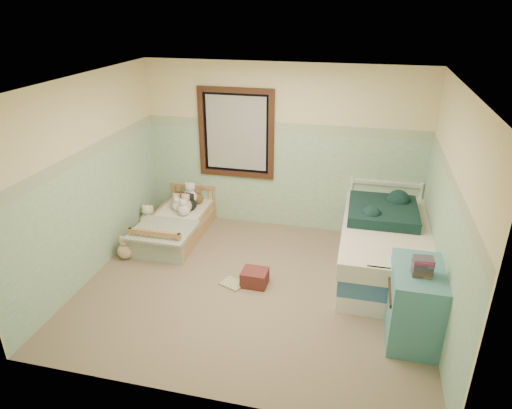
% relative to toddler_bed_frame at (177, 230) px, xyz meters
% --- Properties ---
extents(floor, '(4.20, 3.60, 0.02)m').
position_rel_toddler_bed_frame_xyz_m(floor, '(1.45, -1.05, -0.11)').
color(floor, '#7A6551').
rests_on(floor, ground).
extents(ceiling, '(4.20, 3.60, 0.02)m').
position_rel_toddler_bed_frame_xyz_m(ceiling, '(1.45, -1.05, 2.41)').
color(ceiling, white).
rests_on(ceiling, wall_back).
extents(wall_back, '(4.20, 0.04, 2.50)m').
position_rel_toddler_bed_frame_xyz_m(wall_back, '(1.45, 0.75, 1.15)').
color(wall_back, beige).
rests_on(wall_back, floor).
extents(wall_front, '(4.20, 0.04, 2.50)m').
position_rel_toddler_bed_frame_xyz_m(wall_front, '(1.45, -2.85, 1.15)').
color(wall_front, beige).
rests_on(wall_front, floor).
extents(wall_left, '(0.04, 3.60, 2.50)m').
position_rel_toddler_bed_frame_xyz_m(wall_left, '(-0.65, -1.05, 1.15)').
color(wall_left, beige).
rests_on(wall_left, floor).
extents(wall_right, '(0.04, 3.60, 2.50)m').
position_rel_toddler_bed_frame_xyz_m(wall_right, '(3.55, -1.05, 1.15)').
color(wall_right, beige).
rests_on(wall_right, floor).
extents(wainscot_mint, '(4.20, 0.01, 1.50)m').
position_rel_toddler_bed_frame_xyz_m(wainscot_mint, '(1.45, 0.74, 0.65)').
color(wainscot_mint, '#7BAC7D').
rests_on(wainscot_mint, floor).
extents(border_strip, '(4.20, 0.01, 0.15)m').
position_rel_toddler_bed_frame_xyz_m(border_strip, '(1.45, 0.74, 1.48)').
color(border_strip, '#4F7153').
rests_on(border_strip, wall_back).
extents(window_frame, '(1.16, 0.06, 1.36)m').
position_rel_toddler_bed_frame_xyz_m(window_frame, '(0.75, 0.71, 1.35)').
color(window_frame, black).
rests_on(window_frame, wall_back).
extents(window_blinds, '(0.92, 0.01, 1.12)m').
position_rel_toddler_bed_frame_xyz_m(window_blinds, '(0.75, 0.72, 1.35)').
color(window_blinds, beige).
rests_on(window_blinds, window_frame).
extents(toddler_bed_frame, '(0.77, 1.53, 0.20)m').
position_rel_toddler_bed_frame_xyz_m(toddler_bed_frame, '(0.00, 0.00, 0.00)').
color(toddler_bed_frame, olive).
rests_on(toddler_bed_frame, floor).
extents(toddler_mattress, '(0.70, 1.47, 0.12)m').
position_rel_toddler_bed_frame_xyz_m(toddler_mattress, '(0.00, 0.00, 0.16)').
color(toddler_mattress, silver).
rests_on(toddler_mattress, toddler_bed_frame).
extents(patchwork_quilt, '(0.83, 0.77, 0.03)m').
position_rel_toddler_bed_frame_xyz_m(patchwork_quilt, '(0.00, -0.48, 0.23)').
color(patchwork_quilt, '#748DB0').
rests_on(patchwork_quilt, toddler_mattress).
extents(plush_bed_brown, '(0.19, 0.19, 0.19)m').
position_rel_toddler_bed_frame_xyz_m(plush_bed_brown, '(-0.15, 0.50, 0.32)').
color(plush_bed_brown, brown).
rests_on(plush_bed_brown, toddler_mattress).
extents(plush_bed_white, '(0.24, 0.24, 0.24)m').
position_rel_toddler_bed_frame_xyz_m(plush_bed_white, '(0.05, 0.50, 0.34)').
color(plush_bed_white, white).
rests_on(plush_bed_white, toddler_mattress).
extents(plush_bed_tan, '(0.17, 0.17, 0.17)m').
position_rel_toddler_bed_frame_xyz_m(plush_bed_tan, '(-0.10, 0.28, 0.31)').
color(plush_bed_tan, '#D1AF8A').
rests_on(plush_bed_tan, toddler_mattress).
extents(plush_bed_dark, '(0.19, 0.19, 0.19)m').
position_rel_toddler_bed_frame_xyz_m(plush_bed_dark, '(0.13, 0.28, 0.31)').
color(plush_bed_dark, black).
rests_on(plush_bed_dark, toddler_mattress).
extents(plush_floor_cream, '(0.28, 0.28, 0.28)m').
position_rel_toddler_bed_frame_xyz_m(plush_floor_cream, '(-0.50, 0.08, 0.04)').
color(plush_floor_cream, '#F3E1C4').
rests_on(plush_floor_cream, floor).
extents(plush_floor_tan, '(0.23, 0.23, 0.23)m').
position_rel_toddler_bed_frame_xyz_m(plush_floor_tan, '(-0.43, -0.78, 0.02)').
color(plush_floor_tan, '#D1AF8A').
rests_on(plush_floor_tan, floor).
extents(twin_bed_frame, '(1.04, 2.08, 0.22)m').
position_rel_toddler_bed_frame_xyz_m(twin_bed_frame, '(3.00, -0.30, 0.01)').
color(twin_bed_frame, white).
rests_on(twin_bed_frame, floor).
extents(twin_boxspring, '(1.04, 2.08, 0.22)m').
position_rel_toddler_bed_frame_xyz_m(twin_boxspring, '(3.00, -0.30, 0.23)').
color(twin_boxspring, navy).
rests_on(twin_boxspring, twin_bed_frame).
extents(twin_mattress, '(1.08, 2.13, 0.22)m').
position_rel_toddler_bed_frame_xyz_m(twin_mattress, '(3.00, -0.30, 0.45)').
color(twin_mattress, silver).
rests_on(twin_mattress, twin_boxspring).
extents(teal_blanket, '(0.90, 0.95, 0.14)m').
position_rel_toddler_bed_frame_xyz_m(teal_blanket, '(2.95, 0.00, 0.63)').
color(teal_blanket, black).
rests_on(teal_blanket, twin_mattress).
extents(dresser, '(0.51, 0.82, 0.82)m').
position_rel_toddler_bed_frame_xyz_m(dresser, '(3.28, -1.54, 0.31)').
color(dresser, teal).
rests_on(dresser, floor).
extents(book_stack, '(0.20, 0.16, 0.19)m').
position_rel_toddler_bed_frame_xyz_m(book_stack, '(3.28, -1.63, 0.81)').
color(book_stack, '#4A2C27').
rests_on(book_stack, dresser).
extents(red_pillow, '(0.32, 0.28, 0.20)m').
position_rel_toddler_bed_frame_xyz_m(red_pillow, '(1.45, -0.99, 0.00)').
color(red_pillow, maroon).
rests_on(red_pillow, floor).
extents(floor_book, '(0.34, 0.30, 0.03)m').
position_rel_toddler_bed_frame_xyz_m(floor_book, '(1.18, -1.07, -0.09)').
color(floor_book, yellow).
rests_on(floor_book, floor).
extents(extra_plush_0, '(0.20, 0.20, 0.20)m').
position_rel_toddler_bed_frame_xyz_m(extra_plush_0, '(0.08, 0.21, 0.32)').
color(extra_plush_0, '#D1AF8A').
rests_on(extra_plush_0, toddler_mattress).
extents(extra_plush_1, '(0.18, 0.18, 0.18)m').
position_rel_toddler_bed_frame_xyz_m(extra_plush_1, '(0.15, 0.54, 0.31)').
color(extra_plush_1, brown).
rests_on(extra_plush_1, toddler_mattress).
extents(extra_plush_2, '(0.19, 0.19, 0.19)m').
position_rel_toddler_bed_frame_xyz_m(extra_plush_2, '(0.07, 0.27, 0.32)').
color(extra_plush_2, black).
rests_on(extra_plush_2, toddler_mattress).
extents(extra_plush_3, '(0.15, 0.15, 0.15)m').
position_rel_toddler_bed_frame_xyz_m(extra_plush_3, '(-0.06, 0.21, 0.30)').
color(extra_plush_3, white).
rests_on(extra_plush_3, toddler_mattress).
extents(extra_plush_4, '(0.18, 0.18, 0.18)m').
position_rel_toddler_bed_frame_xyz_m(extra_plush_4, '(0.10, 0.07, 0.31)').
color(extra_plush_4, white).
rests_on(extra_plush_4, toddler_mattress).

